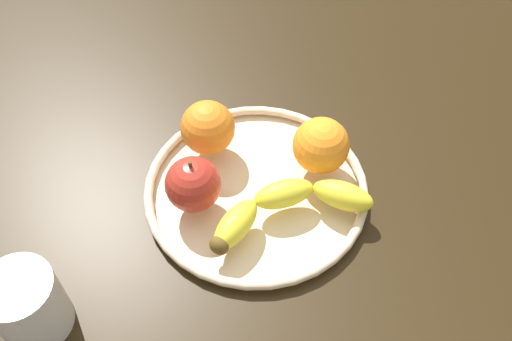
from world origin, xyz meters
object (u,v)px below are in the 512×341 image
banana (285,206)px  orange_front_left (208,128)px  ambient_mug (26,305)px  fruit_bowl (256,189)px  orange_center (321,146)px  apple (192,182)px

banana → orange_front_left: size_ratio=3.05×
orange_front_left → ambient_mug: bearing=35.4°
fruit_bowl → banana: (-2.02, 5.37, 2.62)cm
orange_front_left → orange_center: bearing=149.9°
banana → ambient_mug: 31.02cm
apple → banana: bearing=150.6°
banana → apple: (10.06, -5.67, 1.74)cm
apple → ambient_mug: (20.69, 9.61, -0.91)cm
banana → orange_front_left: bearing=-65.9°
orange_center → banana: bearing=41.4°
apple → ambient_mug: size_ratio=0.68×
orange_center → ambient_mug: 39.07cm
apple → orange_front_left: apple is taller
apple → ambient_mug: apple is taller
orange_front_left → orange_center: (-12.95, 7.52, 0.05)cm
fruit_bowl → orange_front_left: 10.23cm
orange_front_left → ambient_mug: 30.42cm
banana → orange_front_left: 15.03cm
banana → apple: bearing=-29.0°
fruit_bowl → banana: banana is taller
orange_front_left → orange_center: size_ratio=0.99×
orange_center → ambient_mug: orange_center is taller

